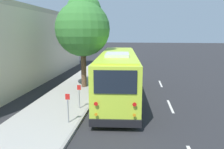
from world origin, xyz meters
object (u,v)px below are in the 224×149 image
(sign_post_near, at_px, (68,108))
(parked_sedan_tan, at_px, (123,63))
(fire_hydrant, at_px, (104,72))
(street_tree, at_px, (83,25))
(parked_sedan_navy, at_px, (127,58))
(shuttle_bus, at_px, (118,73))
(sign_post_far, at_px, (79,96))

(sign_post_near, bearing_deg, parked_sedan_tan, -4.93)
(sign_post_near, bearing_deg, fire_hydrant, 0.21)
(street_tree, height_order, sign_post_near, street_tree)
(parked_sedan_tan, distance_m, parked_sedan_navy, 5.66)
(shuttle_bus, xyz_separation_m, sign_post_near, (-4.92, 1.98, -0.85))
(parked_sedan_navy, bearing_deg, street_tree, 168.19)
(fire_hydrant, bearing_deg, parked_sedan_tan, -15.42)
(parked_sedan_navy, relative_size, sign_post_near, 3.19)
(sign_post_near, distance_m, fire_hydrant, 11.80)
(sign_post_near, bearing_deg, sign_post_far, 0.00)
(street_tree, xyz_separation_m, sign_post_far, (-5.11, -0.96, -4.15))
(parked_sedan_tan, xyz_separation_m, parked_sedan_navy, (5.65, -0.27, -0.04))
(sign_post_near, xyz_separation_m, sign_post_far, (2.08, 0.00, -0.04))
(shuttle_bus, bearing_deg, parked_sedan_tan, -1.61)
(parked_sedan_tan, height_order, street_tree, street_tree)
(sign_post_far, bearing_deg, parked_sedan_navy, -4.82)
(parked_sedan_tan, bearing_deg, sign_post_near, 174.92)
(street_tree, bearing_deg, parked_sedan_tan, -13.55)
(shuttle_bus, height_order, street_tree, street_tree)
(street_tree, height_order, sign_post_far, street_tree)
(parked_sedan_tan, height_order, fire_hydrant, parked_sedan_tan)
(fire_hydrant, bearing_deg, street_tree, 168.77)
(parked_sedan_navy, bearing_deg, sign_post_near, 173.56)
(sign_post_near, height_order, sign_post_far, sign_post_near)
(parked_sedan_tan, relative_size, sign_post_near, 2.90)
(sign_post_near, bearing_deg, street_tree, 7.58)
(parked_sedan_tan, relative_size, sign_post_far, 3.06)
(shuttle_bus, relative_size, street_tree, 1.51)
(sign_post_far, bearing_deg, parked_sedan_tan, -5.59)
(parked_sedan_tan, distance_m, fire_hydrant, 5.80)
(sign_post_far, height_order, fire_hydrant, sign_post_far)
(parked_sedan_navy, relative_size, fire_hydrant, 5.72)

